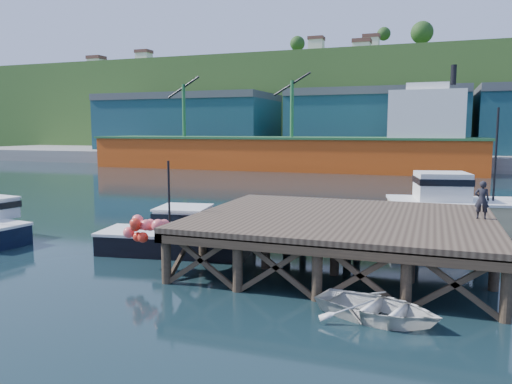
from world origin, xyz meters
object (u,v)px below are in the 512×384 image
at_px(boat_black, 177,235).
at_px(dinghy, 378,307).
at_px(trawler, 479,206).
at_px(dockworker, 482,200).

relative_size(boat_black, dinghy, 1.94).
relative_size(trawler, dinghy, 2.86).
distance_m(boat_black, dockworker, 13.27).
bearing_deg(boat_black, dockworker, -3.14).
xyz_separation_m(boat_black, dinghy, (9.74, -5.53, -0.40)).
height_order(trawler, dockworker, trawler).
height_order(trawler, dinghy, trawler).
relative_size(boat_black, trawler, 0.68).
xyz_separation_m(boat_black, trawler, (13.67, 9.88, 0.62)).
distance_m(dinghy, dockworker, 8.01).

